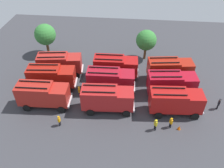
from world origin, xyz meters
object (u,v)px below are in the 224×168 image
object	(u,v)px
fire_truck_0	(43,94)
firefighter_0	(219,103)
fire_truck_6	(60,63)
firefighter_2	(79,91)
fire_truck_3	(51,76)
fire_truck_8	(170,69)
traffic_cone_0	(179,128)
fire_truck_2	(175,101)
firefighter_3	(171,122)
fire_truck_7	(115,66)
fire_truck_4	(110,79)
tree_0	(45,35)
tree_1	(146,40)
fire_truck_5	(171,83)
firefighter_1	(59,120)
firefighter_4	(156,124)
fire_truck_1	(107,98)

from	to	relation	value
fire_truck_0	firefighter_0	size ratio (longest dim) A/B	4.05
fire_truck_6	firefighter_2	distance (m)	6.83
fire_truck_3	fire_truck_8	world-z (taller)	same
traffic_cone_0	fire_truck_2	bearing A→B (deg)	98.19
firefighter_3	fire_truck_7	bearing A→B (deg)	-78.56
fire_truck_4	tree_0	distance (m)	16.22
fire_truck_0	tree_1	xyz separation A→B (m)	(14.33, 13.86, 1.63)
fire_truck_5	tree_0	world-z (taller)	tree_0
firefighter_1	firefighter_4	distance (m)	12.38
fire_truck_1	traffic_cone_0	size ratio (longest dim) A/B	11.98
firefighter_3	fire_truck_0	bearing A→B (deg)	-34.64
fire_truck_8	fire_truck_4	bearing A→B (deg)	-165.25
firefighter_1	tree_0	size ratio (longest dim) A/B	0.27
fire_truck_1	fire_truck_7	bearing A→B (deg)	83.36
fire_truck_3	firefighter_4	xyz separation A→B (m)	(15.52, -7.06, -1.14)
fire_truck_2	fire_truck_6	size ratio (longest dim) A/B	0.98
fire_truck_8	firefighter_2	size ratio (longest dim) A/B	4.26
firefighter_1	firefighter_2	world-z (taller)	firefighter_2
fire_truck_0	tree_0	distance (m)	14.47
firefighter_2	firefighter_4	distance (m)	12.24
fire_truck_7	traffic_cone_0	distance (m)	13.96
fire_truck_1	fire_truck_6	bearing A→B (deg)	135.81
firefighter_3	tree_0	size ratio (longest dim) A/B	0.28
firefighter_2	firefighter_1	bearing A→B (deg)	75.17
firefighter_2	firefighter_4	world-z (taller)	firefighter_4
firefighter_2	firefighter_4	xyz separation A→B (m)	(10.97, -5.44, 0.03)
fire_truck_6	firefighter_2	world-z (taller)	fire_truck_6
fire_truck_4	fire_truck_6	xyz separation A→B (m)	(-8.76, 3.48, 0.00)
fire_truck_5	firefighter_3	world-z (taller)	fire_truck_5
fire_truck_0	fire_truck_8	bearing A→B (deg)	21.57
firefighter_2	fire_truck_2	bearing A→B (deg)	170.14
fire_truck_4	traffic_cone_0	size ratio (longest dim) A/B	11.89
firefighter_0	firefighter_1	world-z (taller)	firefighter_0
fire_truck_4	fire_truck_2	bearing A→B (deg)	-23.90
fire_truck_4	firefighter_3	xyz separation A→B (m)	(8.48, -6.54, -1.23)
fire_truck_6	tree_0	size ratio (longest dim) A/B	1.26
fire_truck_5	traffic_cone_0	size ratio (longest dim) A/B	12.13
fire_truck_5	firefighter_1	world-z (taller)	fire_truck_5
fire_truck_5	fire_truck_0	bearing A→B (deg)	-172.68
fire_truck_5	traffic_cone_0	distance (m)	7.13
fire_truck_4	firefighter_4	xyz separation A→B (m)	(6.49, -7.15, -1.14)
firefighter_2	traffic_cone_0	size ratio (longest dim) A/B	2.86
fire_truck_3	fire_truck_7	size ratio (longest dim) A/B	1.02
fire_truck_7	tree_0	xyz separation A→B (m)	(-13.37, 6.02, 1.84)
firefighter_2	firefighter_3	distance (m)	13.83
fire_truck_5	firefighter_3	xyz separation A→B (m)	(-0.53, -6.62, -1.23)
fire_truck_4	fire_truck_3	bearing A→B (deg)	178.87
firefighter_2	firefighter_3	xyz separation A→B (m)	(12.96, -4.83, -0.06)
tree_0	traffic_cone_0	world-z (taller)	tree_0
firefighter_0	firefighter_2	size ratio (longest dim) A/B	1.03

